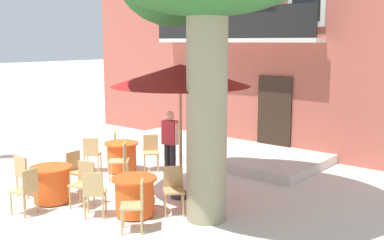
# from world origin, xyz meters

# --- Properties ---
(ground_plane) EXTENTS (120.00, 120.00, 0.00)m
(ground_plane) POSITION_xyz_m (0.00, 0.00, 0.00)
(ground_plane) COLOR silver
(building_facade) EXTENTS (13.00, 5.09, 7.50)m
(building_facade) POSITION_xyz_m (0.50, 6.99, 3.75)
(building_facade) COLOR #BC5B4C
(building_facade) RESTS_ON ground
(entrance_step_platform) EXTENTS (6.57, 2.73, 0.25)m
(entrance_step_platform) POSITION_xyz_m (0.50, 3.63, 0.12)
(entrance_step_platform) COLOR silver
(entrance_step_platform) RESTS_ON ground
(cafe_table_near_tree) EXTENTS (0.86, 0.86, 0.76)m
(cafe_table_near_tree) POSITION_xyz_m (-0.18, 0.69, 0.39)
(cafe_table_near_tree) COLOR #EA561E
(cafe_table_near_tree) RESTS_ON ground
(cafe_chair_near_tree_0) EXTENTS (0.57, 0.57, 0.91)m
(cafe_chair_near_tree_0) POSITION_xyz_m (-0.78, 1.14, 0.53)
(cafe_chair_near_tree_0) COLOR tan
(cafe_chair_near_tree_0) RESTS_ON ground
(cafe_chair_near_tree_1) EXTENTS (0.56, 0.56, 0.91)m
(cafe_chair_near_tree_1) POSITION_xyz_m (-0.71, 0.17, 0.53)
(cafe_chair_near_tree_1) COLOR tan
(cafe_chair_near_tree_1) RESTS_ON ground
(cafe_chair_near_tree_2) EXTENTS (0.56, 0.56, 0.91)m
(cafe_chair_near_tree_2) POSITION_xyz_m (0.37, 0.17, 0.53)
(cafe_chair_near_tree_2) COLOR tan
(cafe_chair_near_tree_2) RESTS_ON ground
(cafe_chair_near_tree_3) EXTENTS (0.57, 0.57, 0.91)m
(cafe_chair_near_tree_3) POSITION_xyz_m (0.28, 1.30, 0.53)
(cafe_chair_near_tree_3) COLOR tan
(cafe_chair_near_tree_3) RESTS_ON ground
(cafe_table_middle) EXTENTS (0.86, 0.86, 0.76)m
(cafe_table_middle) POSITION_xyz_m (0.45, -1.79, 0.39)
(cafe_table_middle) COLOR #EA561E
(cafe_table_middle) RESTS_ON ground
(cafe_chair_middle_0) EXTENTS (0.44, 0.44, 0.91)m
(cafe_chair_middle_0) POSITION_xyz_m (0.30, -1.05, 0.53)
(cafe_chair_middle_0) COLOR tan
(cafe_chair_middle_0) RESTS_ON ground
(cafe_chair_middle_1) EXTENTS (0.44, 0.44, 0.91)m
(cafe_chair_middle_1) POSITION_xyz_m (-0.29, -1.95, 0.53)
(cafe_chair_middle_1) COLOR tan
(cafe_chair_middle_1) RESTS_ON ground
(cafe_chair_middle_2) EXTENTS (0.48, 0.48, 0.91)m
(cafe_chair_middle_2) POSITION_xyz_m (0.69, -2.51, 0.53)
(cafe_chair_middle_2) COLOR tan
(cafe_chair_middle_2) RESTS_ON ground
(cafe_chair_middle_3) EXTENTS (0.50, 0.50, 0.91)m
(cafe_chair_middle_3) POSITION_xyz_m (1.15, -1.50, 0.53)
(cafe_chair_middle_3) COLOR tan
(cafe_chair_middle_3) RESTS_ON ground
(cafe_table_front) EXTENTS (0.86, 0.86, 0.76)m
(cafe_table_front) POSITION_xyz_m (2.33, -1.22, 0.39)
(cafe_table_front) COLOR #EA561E
(cafe_table_front) RESTS_ON ground
(cafe_chair_front_0) EXTENTS (0.57, 0.57, 0.91)m
(cafe_chair_front_0) POSITION_xyz_m (1.76, -0.72, 0.53)
(cafe_chair_front_0) COLOR tan
(cafe_chair_front_0) RESTS_ON ground
(cafe_chair_front_1) EXTENTS (0.56, 0.56, 0.91)m
(cafe_chair_front_1) POSITION_xyz_m (1.82, -1.77, 0.53)
(cafe_chair_front_1) COLOR tan
(cafe_chair_front_1) RESTS_ON ground
(cafe_chair_front_2) EXTENTS (0.57, 0.57, 0.91)m
(cafe_chair_front_2) POSITION_xyz_m (2.90, -1.71, 0.53)
(cafe_chair_front_2) COLOR tan
(cafe_chair_front_2) RESTS_ON ground
(cafe_chair_front_3) EXTENTS (0.57, 0.57, 0.91)m
(cafe_chair_front_3) POSITION_xyz_m (2.79, -0.62, 0.53)
(cafe_chair_front_3) COLOR tan
(cafe_chair_front_3) RESTS_ON ground
(cafe_umbrella) EXTENTS (2.90, 2.90, 2.85)m
(cafe_umbrella) POSITION_xyz_m (2.30, 0.16, 2.61)
(cafe_umbrella) COLOR #997A56
(cafe_umbrella) RESTS_ON ground
(pedestrian_near_entrance) EXTENTS (0.53, 0.30, 1.71)m
(pedestrian_near_entrance) POSITION_xyz_m (1.36, 0.85, 0.97)
(pedestrian_near_entrance) COLOR #232328
(pedestrian_near_entrance) RESTS_ON ground
(pedestrian_by_tree) EXTENTS (0.53, 0.35, 1.62)m
(pedestrian_by_tree) POSITION_xyz_m (2.83, 0.61, 0.91)
(pedestrian_by_tree) COLOR silver
(pedestrian_by_tree) RESTS_ON ground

